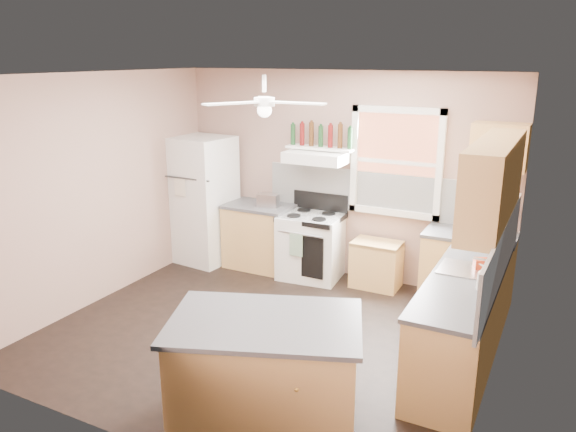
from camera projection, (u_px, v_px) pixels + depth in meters
The scene contains 32 objects.
floor at pixel (267, 333), 6.03m from camera, with size 4.50×4.50×0.00m, color black.
ceiling at pixel (264, 75), 5.28m from camera, with size 4.50×4.50×0.00m, color white.
wall_back at pixel (341, 175), 7.38m from camera, with size 4.50×0.05×2.70m, color #916F61.
wall_right at pixel (504, 246), 4.65m from camera, with size 0.05×4.00×2.70m, color #916F61.
wall_left at pixel (98, 189), 6.65m from camera, with size 0.05×4.00×2.70m, color #916F61.
backsplash_back at pixel (372, 193), 7.20m from camera, with size 2.90×0.03×0.55m, color white.
backsplash_right at pixel (502, 254), 4.98m from camera, with size 0.03×2.60×0.55m, color white.
window_view at pixel (396, 162), 6.95m from camera, with size 1.00×0.02×1.20m, color brown.
window_frame at pixel (396, 162), 6.93m from camera, with size 1.16×0.07×1.36m, color white.
refrigerator at pixel (203, 200), 7.96m from camera, with size 0.76×0.74×1.79m, color white.
base_cabinet_left at pixel (260, 237), 7.82m from camera, with size 0.90×0.60×0.86m, color tan.
counter_left at pixel (259, 206), 7.70m from camera, with size 0.92×0.62×0.04m, color #414143.
toaster at pixel (268, 200), 7.56m from camera, with size 0.28×0.16×0.18m, color silver.
stove at pixel (311, 246), 7.45m from camera, with size 0.79×0.64×0.86m, color white.
range_hood at pixel (317, 157), 7.17m from camera, with size 0.78×0.50×0.14m, color white.
bottle_shelf at pixel (321, 148), 7.25m from camera, with size 0.90×0.26×0.03m, color white.
cart at pixel (376, 264), 7.16m from camera, with size 0.61×0.40×0.61m, color tan.
base_cabinet_corner at pixel (467, 271), 6.59m from camera, with size 1.00×0.60×0.86m, color tan.
base_cabinet_right at pixel (462, 324), 5.31m from camera, with size 0.60×2.20×0.86m, color tan.
counter_corner at pixel (470, 235), 6.47m from camera, with size 1.02×0.62×0.04m, color #414143.
counter_right at pixel (465, 279), 5.19m from camera, with size 0.62×2.22×0.04m, color #414143.
sink at pixel (469, 271), 5.36m from camera, with size 0.55×0.45×0.03m, color silver.
faucet at pixel (487, 266), 5.26m from camera, with size 0.03×0.03×0.14m, color silver.
upper_cabinet_right at pixel (494, 182), 5.05m from camera, with size 0.33×1.80×0.76m, color tan.
upper_cabinet_corner at pixel (499, 147), 6.21m from camera, with size 0.60×0.33×0.52m, color tan.
paper_towel at pixel (505, 204), 6.36m from camera, with size 0.12×0.12×0.26m, color white.
island at pixel (266, 374), 4.48m from camera, with size 1.41×0.89×0.86m, color tan.
island_top at pixel (265, 323), 4.35m from camera, with size 1.49×0.97×0.04m, color #414143.
ceiling_fan_hub at pixel (264, 102), 5.35m from camera, with size 0.20×0.20×0.08m, color white.
soap_bottle at pixel (482, 278), 4.87m from camera, with size 0.09×0.09×0.24m, color silver.
red_caddy at pixel (484, 264), 5.38m from camera, with size 0.18×0.12×0.10m, color #AE2A0E.
wine_bottles at pixel (321, 136), 7.20m from camera, with size 0.86×0.06×0.31m.
Camera 1 is at (2.68, -4.74, 2.88)m, focal length 35.00 mm.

